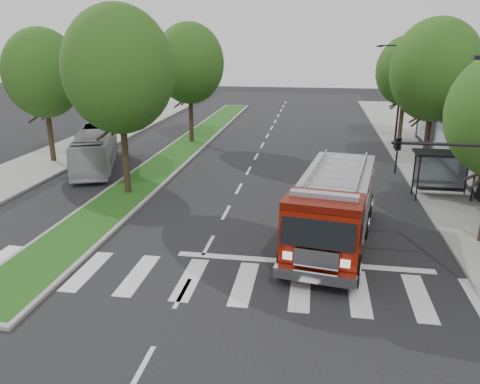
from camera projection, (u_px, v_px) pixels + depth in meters
name	position (u px, v px, depth m)	size (l,w,h in m)	color
ground	(208.00, 245.00, 19.87)	(140.00, 140.00, 0.00)	black
sidewalk_right	(455.00, 188.00, 27.33)	(5.00, 80.00, 0.15)	gray
sidewalk_left	(31.00, 168.00, 31.43)	(5.00, 80.00, 0.15)	gray
median	(186.00, 147.00, 37.64)	(3.00, 50.00, 0.15)	gray
bus_shelter	(444.00, 162.00, 25.18)	(3.20, 1.60, 2.61)	black
tree_right_mid	(435.00, 70.00, 29.24)	(5.60, 5.60, 9.72)	black
tree_right_far	(406.00, 71.00, 38.83)	(5.00, 5.00, 8.73)	black
tree_median_near	(119.00, 70.00, 24.29)	(5.80, 5.80, 10.16)	black
tree_median_far	(189.00, 64.00, 37.53)	(5.60, 5.60, 9.72)	black
tree_left_mid	(43.00, 73.00, 31.34)	(5.20, 5.20, 9.16)	black
streetlight_right_far	(398.00, 92.00, 35.67)	(2.11, 0.20, 8.00)	black
fire_engine	(334.00, 208.00, 19.74)	(4.21, 9.71, 3.26)	#530C04
city_bus	(95.00, 149.00, 31.53)	(2.20, 9.41, 2.62)	#B2B2B6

